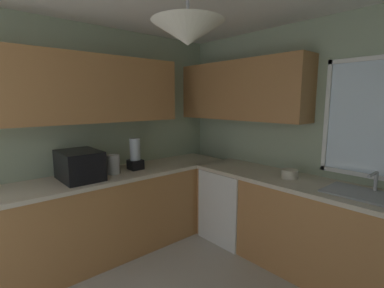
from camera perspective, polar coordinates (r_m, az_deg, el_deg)
name	(u,v)px	position (r m, az deg, el deg)	size (l,w,h in m)	color
room_shell	(202,98)	(2.31, 2.01, 9.48)	(3.66, 3.60, 2.56)	#9EAD8E
counter_run_left	(100,216)	(3.25, -18.24, -13.88)	(0.65, 3.21, 0.90)	#AD7542
counter_run_back	(315,230)	(3.05, 23.90, -15.71)	(2.75, 0.65, 0.90)	#AD7542
dishwasher	(233,204)	(3.53, 8.36, -12.03)	(0.60, 0.60, 0.85)	white
microwave	(80,165)	(3.01, -22.03, -4.04)	(0.48, 0.36, 0.29)	black
kettle	(113,164)	(3.13, -15.82, -4.04)	(0.14, 0.14, 0.21)	#B7B7BC
sink_assembly	(369,195)	(2.77, 32.45, -8.76)	(0.66, 0.40, 0.19)	#9EA0A5
bowl	(290,174)	(3.02, 19.37, -5.81)	(0.16, 0.16, 0.09)	beige
blender_appliance	(135,155)	(3.26, -11.55, -2.31)	(0.15, 0.15, 0.36)	black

